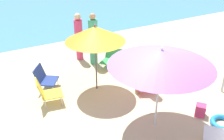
# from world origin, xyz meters

# --- Properties ---
(ground_plane) EXTENTS (40.00, 40.00, 0.00)m
(ground_plane) POSITION_xyz_m (0.00, 0.00, 0.00)
(ground_plane) COLOR #CCB789
(sea_water) EXTENTS (40.00, 16.00, 0.01)m
(sea_water) POSITION_xyz_m (0.00, 13.12, 0.00)
(sea_water) COLOR teal
(sea_water) RESTS_ON ground_plane
(umbrella_orange) EXTENTS (1.50, 1.50, 1.81)m
(umbrella_orange) POSITION_xyz_m (-0.77, 1.35, 1.56)
(umbrella_orange) COLOR #4C4C51
(umbrella_orange) RESTS_ON ground_plane
(umbrella_purple) EXTENTS (2.10, 2.10, 1.84)m
(umbrella_purple) POSITION_xyz_m (-0.30, -0.61, 1.61)
(umbrella_purple) COLOR silver
(umbrella_purple) RESTS_ON ground_plane
(beach_chair_a) EXTENTS (0.79, 0.79, 0.55)m
(beach_chair_a) POSITION_xyz_m (0.23, 2.31, 0.27)
(beach_chair_a) COLOR #33934C
(beach_chair_a) RESTS_ON ground_plane
(beach_chair_b) EXTENTS (0.76, 0.77, 0.61)m
(beach_chair_b) POSITION_xyz_m (0.39, -1.80, 0.33)
(beach_chair_b) COLOR white
(beach_chair_b) RESTS_ON ground_plane
(beach_chair_c) EXTENTS (0.62, 0.59, 0.67)m
(beach_chair_c) POSITION_xyz_m (0.58, 1.62, 0.35)
(beach_chair_c) COLOR red
(beach_chair_c) RESTS_ON ground_plane
(beach_chair_d) EXTENTS (0.73, 0.74, 0.63)m
(beach_chair_d) POSITION_xyz_m (-1.98, 2.04, 0.32)
(beach_chair_d) COLOR navy
(beach_chair_d) RESTS_ON ground_plane
(beach_chair_e) EXTENTS (0.65, 0.53, 0.68)m
(beach_chair_e) POSITION_xyz_m (-2.14, 1.28, 0.35)
(beach_chair_e) COLOR gold
(beach_chair_e) RESTS_ON ground_plane
(person_a) EXTENTS (0.28, 0.28, 1.65)m
(person_a) POSITION_xyz_m (-0.18, 2.78, 0.84)
(person_a) COLOR #389970
(person_a) RESTS_ON ground_plane
(person_b) EXTENTS (0.26, 0.26, 1.55)m
(person_b) POSITION_xyz_m (-0.44, 3.32, 0.80)
(person_b) COLOR #DB3866
(person_b) RESTS_ON ground_plane
(person_c) EXTENTS (0.53, 0.43, 0.91)m
(person_c) POSITION_xyz_m (0.31, 0.49, 0.44)
(person_c) COLOR #DB3866
(person_c) RESTS_ON ground_plane
(swim_ring) EXTENTS (0.56, 0.56, 0.12)m
(swim_ring) POSITION_xyz_m (0.98, -1.36, 0.06)
(swim_ring) COLOR #238CD8
(swim_ring) RESTS_ON ground_plane
(beach_bag) EXTENTS (0.31, 0.31, 0.28)m
(beach_bag) POSITION_xyz_m (0.80, -0.86, 0.14)
(beach_bag) COLOR #DB3866
(beach_bag) RESTS_ON ground_plane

